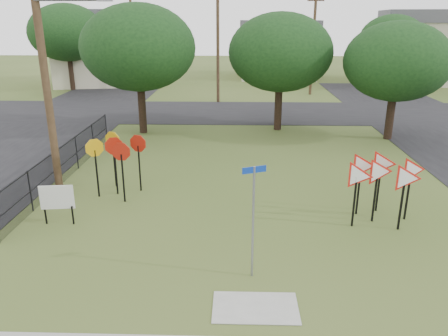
# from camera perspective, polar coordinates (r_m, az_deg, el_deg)

# --- Properties ---
(ground) EXTENTS (140.00, 140.00, 0.00)m
(ground) POSITION_cam_1_polar(r_m,az_deg,el_deg) (12.73, 3.70, -11.31)
(ground) COLOR #394C1C
(street_left) EXTENTS (8.00, 50.00, 0.02)m
(street_left) POSITION_cam_1_polar(r_m,az_deg,el_deg) (24.79, -26.08, 2.04)
(street_left) COLOR black
(street_left) RESTS_ON ground
(street_far) EXTENTS (60.00, 8.00, 0.02)m
(street_far) POSITION_cam_1_polar(r_m,az_deg,el_deg) (31.65, 2.56, 7.29)
(street_far) COLOR black
(street_far) RESTS_ON ground
(curb_pad) EXTENTS (2.00, 1.20, 0.02)m
(curb_pad) POSITION_cam_1_polar(r_m,az_deg,el_deg) (10.73, 4.13, -17.74)
(curb_pad) COLOR gray
(curb_pad) RESTS_ON ground
(street_name_sign) EXTENTS (0.59, 0.26, 3.04)m
(street_name_sign) POSITION_cam_1_polar(r_m,az_deg,el_deg) (11.00, 3.83, -6.21)
(street_name_sign) COLOR gray
(street_name_sign) RESTS_ON ground
(stop_sign_cluster) EXTENTS (2.11, 1.75, 2.27)m
(stop_sign_cluster) POSITION_cam_1_polar(r_m,az_deg,el_deg) (16.81, -13.86, 2.13)
(stop_sign_cluster) COLOR black
(stop_sign_cluster) RESTS_ON ground
(yield_sign_cluster) EXTENTS (2.85, 1.58, 2.25)m
(yield_sign_cluster) POSITION_cam_1_polar(r_m,az_deg,el_deg) (15.02, 19.92, -0.67)
(yield_sign_cluster) COLOR black
(yield_sign_cluster) RESTS_ON ground
(info_board) EXTENTS (1.08, 0.16, 1.35)m
(info_board) POSITION_cam_1_polar(r_m,az_deg,el_deg) (15.11, -20.99, -3.74)
(info_board) COLOR black
(info_board) RESTS_ON ground
(utility_pole_main) EXTENTS (3.55, 0.33, 10.00)m
(utility_pole_main) POSITION_cam_1_polar(r_m,az_deg,el_deg) (16.94, -22.46, 13.53)
(utility_pole_main) COLOR #4A3622
(utility_pole_main) RESTS_ON ground
(far_pole_a) EXTENTS (1.40, 0.24, 9.00)m
(far_pole_a) POSITION_cam_1_polar(r_m,az_deg,el_deg) (35.07, -0.81, 16.02)
(far_pole_a) COLOR #4A3622
(far_pole_a) RESTS_ON ground
(far_pole_b) EXTENTS (1.40, 0.24, 8.50)m
(far_pole_b) POSITION_cam_1_polar(r_m,az_deg,el_deg) (39.58, 11.56, 15.63)
(far_pole_b) COLOR #4A3622
(far_pole_b) RESTS_ON ground
(far_pole_c) EXTENTS (1.40, 0.24, 9.00)m
(far_pole_c) POSITION_cam_1_polar(r_m,az_deg,el_deg) (42.12, -11.83, 16.14)
(far_pole_c) COLOR #4A3622
(far_pole_c) RESTS_ON ground
(fence_run) EXTENTS (0.05, 11.55, 1.50)m
(fence_run) POSITION_cam_1_polar(r_m,az_deg,el_deg) (19.48, -19.81, 1.03)
(fence_run) COLOR black
(fence_run) RESTS_ON ground
(house_left) EXTENTS (10.58, 8.88, 7.20)m
(house_left) POSITION_cam_1_polar(r_m,az_deg,el_deg) (47.06, -15.53, 14.96)
(house_left) COLOR #BEB999
(house_left) RESTS_ON ground
(house_mid) EXTENTS (8.40, 8.40, 6.20)m
(house_mid) POSITION_cam_1_polar(r_m,az_deg,el_deg) (51.29, 6.96, 15.21)
(house_mid) COLOR #BEB999
(house_mid) RESTS_ON ground
(house_right) EXTENTS (8.30, 8.30, 7.20)m
(house_right) POSITION_cam_1_polar(r_m,az_deg,el_deg) (50.57, 23.93, 14.30)
(house_right) COLOR #BEB999
(house_right) RESTS_ON ground
(tree_near_left) EXTENTS (6.40, 6.40, 7.27)m
(tree_near_left) POSITION_cam_1_polar(r_m,az_deg,el_deg) (25.64, -11.12, 15.16)
(tree_near_left) COLOR black
(tree_near_left) RESTS_ON ground
(tree_near_mid) EXTENTS (6.00, 6.00, 6.80)m
(tree_near_mid) POSITION_cam_1_polar(r_m,az_deg,el_deg) (26.17, 7.38, 14.73)
(tree_near_mid) COLOR black
(tree_near_mid) RESTS_ON ground
(tree_near_right) EXTENTS (5.60, 5.60, 6.33)m
(tree_near_right) POSITION_cam_1_polar(r_m,az_deg,el_deg) (25.54, 21.66, 12.78)
(tree_near_right) COLOR black
(tree_near_right) RESTS_ON ground
(tree_far_left) EXTENTS (6.80, 6.80, 7.73)m
(tree_far_left) POSITION_cam_1_polar(r_m,az_deg,el_deg) (43.85, -19.85, 16.30)
(tree_far_left) COLOR black
(tree_far_left) RESTS_ON ground
(tree_far_right) EXTENTS (6.00, 6.00, 6.80)m
(tree_far_right) POSITION_cam_1_polar(r_m,az_deg,el_deg) (45.40, 21.10, 15.42)
(tree_far_right) COLOR black
(tree_far_right) RESTS_ON ground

